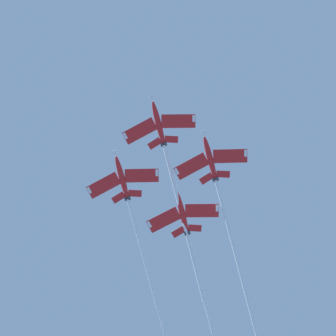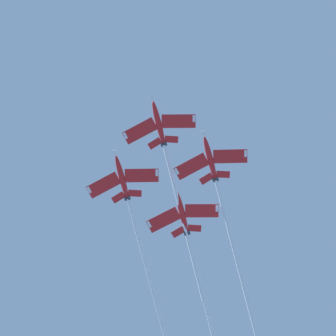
% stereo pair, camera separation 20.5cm
% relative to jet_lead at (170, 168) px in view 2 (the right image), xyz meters
% --- Properties ---
extents(jet_lead, '(55.48, 22.63, 11.30)m').
position_rel_jet_lead_xyz_m(jet_lead, '(0.00, 0.00, 0.00)').
color(jet_lead, red).
extents(jet_left_wing, '(57.16, 22.29, 11.46)m').
position_rel_jet_lead_xyz_m(jet_left_wing, '(-13.32, 8.08, -2.84)').
color(jet_left_wing, red).
extents(jet_right_wing, '(52.98, 21.53, 10.62)m').
position_rel_jet_lead_xyz_m(jet_right_wing, '(-3.77, -14.32, -2.48)').
color(jet_right_wing, red).
extents(jet_slot, '(57.96, 23.27, 12.06)m').
position_rel_jet_lead_xyz_m(jet_slot, '(-21.58, -5.39, -3.95)').
color(jet_slot, red).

